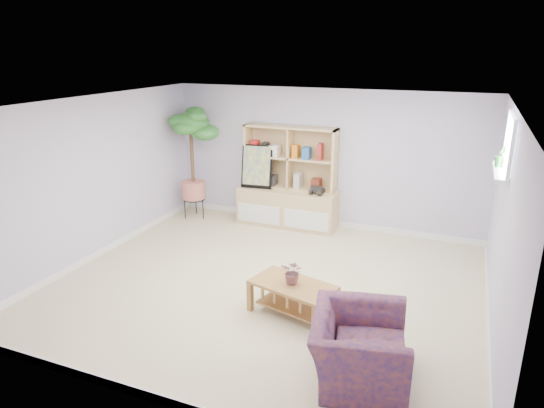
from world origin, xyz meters
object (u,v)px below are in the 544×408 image
at_px(storage_unit, 288,177).
at_px(floor_tree, 192,164).
at_px(armchair, 359,344).
at_px(coffee_table, 293,299).

distance_m(storage_unit, floor_tree, 1.78).
height_order(storage_unit, armchair, storage_unit).
xyz_separation_m(coffee_table, floor_tree, (-2.88, 2.57, 0.81)).
xyz_separation_m(coffee_table, armchair, (0.98, -0.87, 0.18)).
bearing_deg(coffee_table, floor_tree, 152.71).
bearing_deg(floor_tree, storage_unit, 8.65).
relative_size(floor_tree, armchair, 1.99).
xyz_separation_m(storage_unit, armchair, (2.10, -3.70, -0.50)).
height_order(storage_unit, coffee_table, storage_unit).
height_order(floor_tree, armchair, floor_tree).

